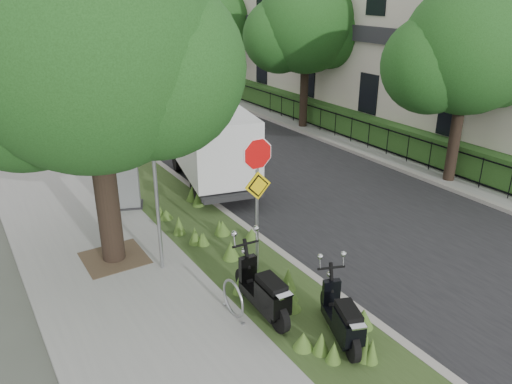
% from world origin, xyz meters
% --- Properties ---
extents(ground, '(120.00, 120.00, 0.00)m').
position_xyz_m(ground, '(0.00, 0.00, 0.00)').
color(ground, '#4C5147').
rests_on(ground, ground).
extents(sidewalk_near, '(3.50, 60.00, 0.12)m').
position_xyz_m(sidewalk_near, '(-4.25, 10.00, 0.06)').
color(sidewalk_near, gray).
rests_on(sidewalk_near, ground).
extents(verge, '(2.00, 60.00, 0.12)m').
position_xyz_m(verge, '(-1.50, 10.00, 0.06)').
color(verge, '#2F421C').
rests_on(verge, ground).
extents(kerb_near, '(0.20, 60.00, 0.13)m').
position_xyz_m(kerb_near, '(-0.50, 10.00, 0.07)').
color(kerb_near, '#9E9991').
rests_on(kerb_near, ground).
extents(road, '(7.00, 60.00, 0.01)m').
position_xyz_m(road, '(3.00, 10.00, 0.01)').
color(road, black).
rests_on(road, ground).
extents(kerb_far, '(0.20, 60.00, 0.13)m').
position_xyz_m(kerb_far, '(6.50, 10.00, 0.07)').
color(kerb_far, '#9E9991').
rests_on(kerb_far, ground).
extents(footpath_far, '(3.20, 60.00, 0.12)m').
position_xyz_m(footpath_far, '(8.20, 10.00, 0.06)').
color(footpath_far, gray).
rests_on(footpath_far, ground).
extents(street_tree_main, '(6.21, 5.54, 7.66)m').
position_xyz_m(street_tree_main, '(-4.08, 2.86, 4.80)').
color(street_tree_main, black).
rests_on(street_tree_main, ground).
extents(bare_post, '(0.08, 0.08, 4.00)m').
position_xyz_m(bare_post, '(-3.20, 1.80, 2.12)').
color(bare_post, '#A5A8AD').
rests_on(bare_post, ground).
extents(bike_hoop, '(0.06, 0.78, 0.77)m').
position_xyz_m(bike_hoop, '(-2.70, -0.60, 0.50)').
color(bike_hoop, '#A5A8AD').
rests_on(bike_hoop, ground).
extents(sign_assembly, '(0.94, 0.08, 3.22)m').
position_xyz_m(sign_assembly, '(-1.40, 0.58, 2.33)').
color(sign_assembly, '#A5A8AD').
rests_on(sign_assembly, ground).
extents(fence_far, '(0.04, 24.00, 1.00)m').
position_xyz_m(fence_far, '(7.20, 10.00, 0.67)').
color(fence_far, black).
rests_on(fence_far, ground).
extents(hedge_far, '(1.00, 24.00, 1.10)m').
position_xyz_m(hedge_far, '(7.90, 10.00, 0.67)').
color(hedge_far, '#214819').
rests_on(hedge_far, footpath_far).
extents(terrace_houses, '(7.40, 26.40, 8.20)m').
position_xyz_m(terrace_houses, '(11.49, 10.00, 4.16)').
color(terrace_houses, beige).
rests_on(terrace_houses, ground).
extents(far_tree_a, '(4.60, 4.10, 6.22)m').
position_xyz_m(far_tree_a, '(6.94, 2.05, 4.13)').
color(far_tree_a, black).
rests_on(far_tree_a, ground).
extents(far_tree_b, '(4.83, 4.31, 6.56)m').
position_xyz_m(far_tree_b, '(6.94, 10.05, 4.37)').
color(far_tree_b, black).
rests_on(far_tree_b, ground).
extents(far_tree_c, '(4.37, 3.89, 5.93)m').
position_xyz_m(far_tree_c, '(6.94, 18.04, 3.95)').
color(far_tree_c, black).
rests_on(far_tree_c, ground).
extents(scooter_near, '(0.46, 1.97, 0.94)m').
position_xyz_m(scooter_near, '(-2.20, -1.00, 0.58)').
color(scooter_near, black).
rests_on(scooter_near, ground).
extents(scooter_far, '(0.81, 1.73, 0.86)m').
position_xyz_m(scooter_far, '(-1.45, -2.37, 0.54)').
color(scooter_far, black).
rests_on(scooter_far, ground).
extents(box_truck, '(2.88, 5.09, 2.17)m').
position_xyz_m(box_truck, '(0.29, 5.97, 1.42)').
color(box_truck, '#262628').
rests_on(box_truck, ground).
extents(utility_cabinet, '(1.19, 1.00, 1.35)m').
position_xyz_m(utility_cabinet, '(-2.81, 5.58, 0.77)').
color(utility_cabinet, '#262628').
rests_on(utility_cabinet, ground).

